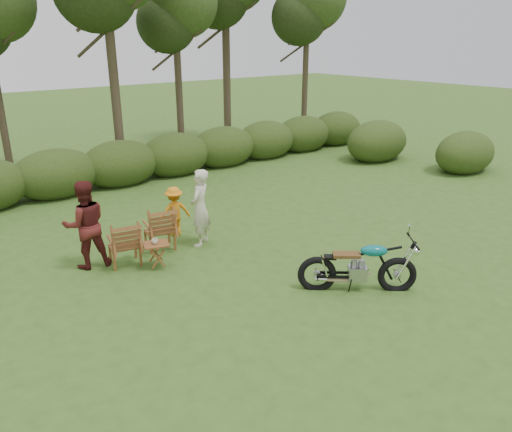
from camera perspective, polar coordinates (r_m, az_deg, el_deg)
ground at (r=9.57m, az=8.06°, el=-8.12°), size 80.00×80.00×0.00m
tree_line at (r=16.85m, az=-15.78°, el=17.01°), size 22.52×11.62×8.14m
motorcycle at (r=9.62m, az=11.34°, el=-8.19°), size 2.09×1.94×1.18m
lawn_chair_right at (r=11.35m, az=-10.84°, el=-3.64°), size 0.82×0.82×0.99m
lawn_chair_left at (r=10.75m, az=-14.62°, el=-5.33°), size 0.80×0.80×0.97m
side_table at (r=10.35m, az=-11.26°, el=-4.45°), size 0.63×0.58×0.53m
cup at (r=10.22m, az=-11.49°, el=-2.85°), size 0.14×0.14×0.11m
adult_a at (r=11.42m, az=-6.24°, el=-3.22°), size 0.76×0.72×1.75m
adult_b at (r=10.87m, az=-18.39°, el=-5.43°), size 0.99×0.84×1.82m
child at (r=12.04m, az=-9.14°, el=-2.11°), size 0.84×0.58×1.18m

